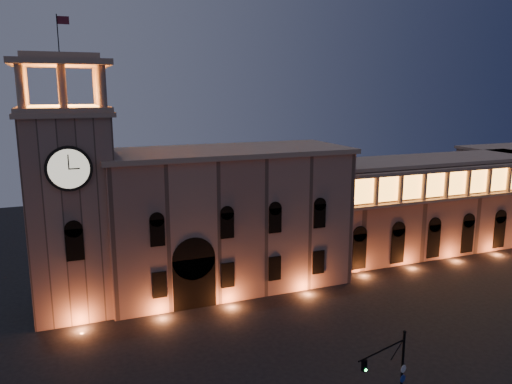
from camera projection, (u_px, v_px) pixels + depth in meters
The scene contains 5 objects.
ground at pixel (324, 364), 45.93m from camera, with size 160.00×160.00×0.00m, color black.
government_building at pixel (227, 218), 63.37m from camera, with size 30.80×12.80×17.60m.
clock_tower at pixel (71, 203), 55.08m from camera, with size 9.80×9.80×32.40m.
colonnade_wing at pixel (430, 204), 77.83m from camera, with size 40.60×11.50×14.50m.
traffic_light at pixel (395, 377), 37.01m from camera, with size 5.17×1.73×7.33m.
Camera 1 is at (-21.34, -36.50, 24.75)m, focal length 35.00 mm.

